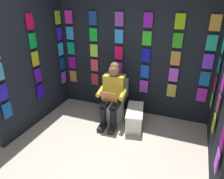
# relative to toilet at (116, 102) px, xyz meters

# --- Properties ---
(ground_plane) EXTENTS (30.00, 30.00, 0.00)m
(ground_plane) POSITION_rel_toilet_xyz_m (-0.21, 1.64, -0.33)
(ground_plane) COLOR #B2A899
(display_wall_back) EXTENTS (3.24, 0.14, 2.48)m
(display_wall_back) POSITION_rel_toilet_xyz_m (-0.21, -0.40, 0.91)
(display_wall_back) COLOR black
(display_wall_back) RESTS_ON ground
(display_wall_right) EXTENTS (0.14, 1.98, 2.48)m
(display_wall_right) POSITION_rel_toilet_xyz_m (1.41, 0.64, 0.91)
(display_wall_right) COLOR black
(display_wall_right) RESTS_ON ground
(toilet) EXTENTS (0.41, 0.56, 0.77)m
(toilet) POSITION_rel_toilet_xyz_m (0.00, 0.00, 0.00)
(toilet) COLOR white
(toilet) RESTS_ON ground
(person_reading) EXTENTS (0.54, 0.70, 1.19)m
(person_reading) POSITION_rel_toilet_xyz_m (-0.01, 0.23, 0.27)
(person_reading) COLOR gold
(person_reading) RESTS_ON ground
(comic_longbox_near) EXTENTS (0.43, 0.73, 0.37)m
(comic_longbox_near) POSITION_rel_toilet_xyz_m (-0.46, 0.22, -0.14)
(comic_longbox_near) COLOR white
(comic_longbox_near) RESTS_ON ground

